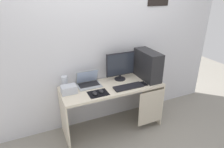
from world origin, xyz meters
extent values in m
plane|color=gray|center=(0.00, 0.00, 0.00)|extent=(8.00, 8.00, 0.00)
cube|color=silver|center=(0.00, 0.32, 1.30)|extent=(4.00, 0.04, 2.60)
cube|color=beige|center=(0.00, 0.00, 0.70)|extent=(1.44, 0.55, 0.03)
cube|color=beige|center=(-0.71, 0.00, 0.34)|extent=(0.02, 0.55, 0.69)
cube|color=beige|center=(0.71, 0.00, 0.34)|extent=(0.02, 0.55, 0.69)
cube|color=beige|center=(0.50, -0.27, 0.38)|extent=(0.40, 0.01, 0.55)
cube|color=#232326|center=(0.59, 0.02, 0.94)|extent=(0.21, 0.50, 0.43)
cylinder|color=black|center=(0.20, 0.15, 0.73)|extent=(0.17, 0.17, 0.01)
cylinder|color=black|center=(0.20, 0.15, 0.76)|extent=(0.04, 0.04, 0.06)
cube|color=black|center=(0.20, 0.14, 0.97)|extent=(0.45, 0.02, 0.35)
cube|color=#232833|center=(0.20, 0.13, 0.97)|extent=(0.42, 0.00, 0.32)
cube|color=#9EA3A8|center=(-0.30, 0.13, 0.73)|extent=(0.32, 0.24, 0.01)
cube|color=black|center=(-0.30, 0.15, 0.73)|extent=(0.28, 0.16, 0.00)
cube|color=#9EA3A8|center=(-0.30, 0.20, 0.84)|extent=(0.32, 0.09, 0.21)
cube|color=#ADC1E5|center=(-0.30, 0.20, 0.83)|extent=(0.30, 0.08, 0.19)
cylinder|color=#B7BCC6|center=(-0.62, 0.20, 0.81)|extent=(0.09, 0.09, 0.18)
cube|color=#B7BCC6|center=(-0.60, 0.04, 0.77)|extent=(0.20, 0.14, 0.10)
cube|color=black|center=(0.19, -0.14, 0.73)|extent=(0.42, 0.14, 0.02)
cube|color=black|center=(-0.26, -0.13, 0.72)|extent=(0.26, 0.20, 0.00)
ellipsoid|color=#232326|center=(-0.21, -0.12, 0.74)|extent=(0.06, 0.10, 0.03)
ellipsoid|color=#232326|center=(-0.31, -0.15, 0.74)|extent=(0.06, 0.10, 0.03)
cube|color=black|center=(0.44, -0.14, 0.73)|extent=(0.07, 0.13, 0.01)
camera|label=1|loc=(-1.01, -2.29, 2.00)|focal=31.74mm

